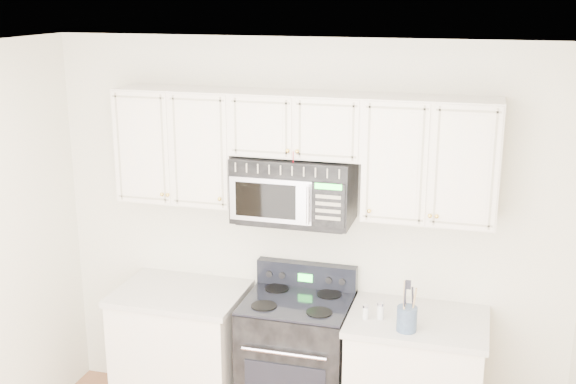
% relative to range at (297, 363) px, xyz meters
% --- Properties ---
extents(room, '(3.51, 3.51, 2.61)m').
position_rel_range_xyz_m(room, '(-0.02, -1.46, 0.82)').
color(room, '#915C3A').
rests_on(room, ground).
extents(base_cabinet_left, '(0.86, 0.65, 0.92)m').
position_rel_range_xyz_m(base_cabinet_left, '(-0.82, -0.02, -0.06)').
color(base_cabinet_left, silver).
rests_on(base_cabinet_left, ground).
extents(range, '(0.69, 0.63, 1.10)m').
position_rel_range_xyz_m(range, '(0.00, 0.00, 0.00)').
color(range, black).
rests_on(range, ground).
extents(upper_cabinets, '(2.44, 0.37, 0.75)m').
position_rel_range_xyz_m(upper_cabinets, '(-0.02, 0.12, 1.45)').
color(upper_cabinets, silver).
rests_on(upper_cabinets, ground).
extents(microwave, '(0.76, 0.43, 0.42)m').
position_rel_range_xyz_m(microwave, '(-0.05, 0.10, 1.18)').
color(microwave, black).
rests_on(microwave, ground).
extents(utensil_crock, '(0.12, 0.12, 0.32)m').
position_rel_range_xyz_m(utensil_crock, '(0.73, -0.21, 0.52)').
color(utensil_crock, '#445F7C').
rests_on(utensil_crock, base_cabinet_right).
extents(shaker_salt, '(0.05, 0.05, 0.11)m').
position_rel_range_xyz_m(shaker_salt, '(0.56, -0.10, 0.49)').
color(shaker_salt, silver).
rests_on(shaker_salt, base_cabinet_right).
extents(shaker_pepper, '(0.04, 0.04, 0.09)m').
position_rel_range_xyz_m(shaker_pepper, '(0.47, -0.12, 0.48)').
color(shaker_pepper, silver).
rests_on(shaker_pepper, base_cabinet_right).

